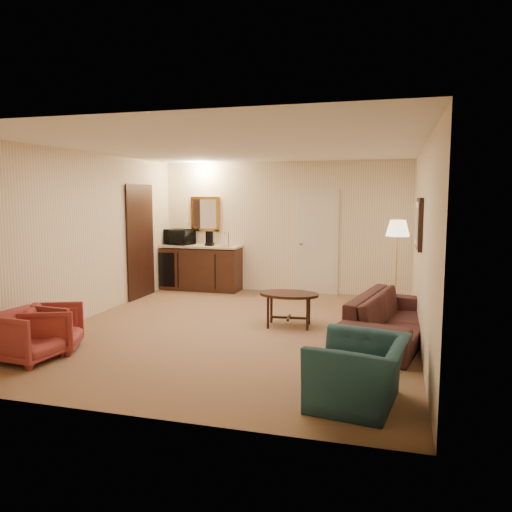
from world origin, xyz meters
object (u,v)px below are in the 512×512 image
(rose_chair_near, at_px, (29,333))
(waste_bin, at_px, (231,284))
(teal_armchair, at_px, (359,361))
(rose_chair_far, at_px, (53,326))
(coffee_table, at_px, (289,310))
(coffee_maker, at_px, (209,238))
(floor_lamp, at_px, (397,264))
(microwave, at_px, (179,235))
(wetbar_cabinet, at_px, (201,268))
(sofa, at_px, (392,310))

(rose_chair_near, relative_size, waste_bin, 2.12)
(teal_armchair, height_order, rose_chair_far, teal_armchair)
(coffee_table, bearing_deg, coffee_maker, 132.34)
(rose_chair_near, xyz_separation_m, coffee_table, (2.60, 2.35, -0.08))
(teal_armchair, height_order, rose_chair_near, teal_armchair)
(floor_lamp, height_order, coffee_maker, floor_lamp)
(teal_armchair, xyz_separation_m, microwave, (-4.02, 4.97, 0.70))
(coffee_table, bearing_deg, waste_bin, 126.09)
(waste_bin, bearing_deg, rose_chair_far, -101.96)
(teal_armchair, bearing_deg, coffee_table, -146.37)
(wetbar_cabinet, relative_size, coffee_maker, 5.55)
(rose_chair_near, bearing_deg, floor_lamp, -39.36)
(rose_chair_far, distance_m, microwave, 4.45)
(teal_armchair, bearing_deg, coffee_maker, -137.19)
(rose_chair_near, relative_size, coffee_maker, 2.27)
(microwave, bearing_deg, sofa, -14.13)
(coffee_table, distance_m, waste_bin, 2.85)
(wetbar_cabinet, bearing_deg, coffee_maker, -8.46)
(wetbar_cabinet, bearing_deg, microwave, 174.39)
(rose_chair_near, distance_m, coffee_table, 3.50)
(wetbar_cabinet, height_order, rose_chair_near, wetbar_cabinet)
(waste_bin, relative_size, microwave, 0.55)
(wetbar_cabinet, bearing_deg, rose_chair_far, -93.31)
(rose_chair_far, bearing_deg, wetbar_cabinet, -25.91)
(sofa, xyz_separation_m, coffee_maker, (-3.61, 2.74, 0.65))
(teal_armchair, relative_size, coffee_maker, 3.20)
(coffee_table, relative_size, waste_bin, 2.78)
(wetbar_cabinet, height_order, waste_bin, wetbar_cabinet)
(rose_chair_near, bearing_deg, waste_bin, -5.63)
(coffee_table, height_order, waste_bin, coffee_table)
(rose_chair_near, height_order, rose_chair_far, rose_chair_near)
(wetbar_cabinet, distance_m, rose_chair_far, 4.33)
(teal_armchair, distance_m, coffee_maker, 5.95)
(floor_lamp, height_order, waste_bin, floor_lamp)
(teal_armchair, distance_m, floor_lamp, 4.36)
(teal_armchair, distance_m, microwave, 6.43)
(rose_chair_far, bearing_deg, coffee_maker, -28.48)
(teal_armchair, distance_m, waste_bin, 5.64)
(sofa, bearing_deg, rose_chair_near, 127.79)
(wetbar_cabinet, bearing_deg, teal_armchair, -54.42)
(coffee_table, distance_m, floor_lamp, 2.40)
(sofa, bearing_deg, microwave, 68.92)
(floor_lamp, bearing_deg, teal_armchair, -94.37)
(rose_chair_far, distance_m, coffee_table, 3.23)
(floor_lamp, bearing_deg, waste_bin, 170.80)
(floor_lamp, bearing_deg, wetbar_cabinet, 171.31)
(sofa, bearing_deg, floor_lamp, 10.85)
(sofa, height_order, coffee_table, sofa)
(wetbar_cabinet, relative_size, microwave, 2.87)
(microwave, bearing_deg, floor_lamp, 10.78)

